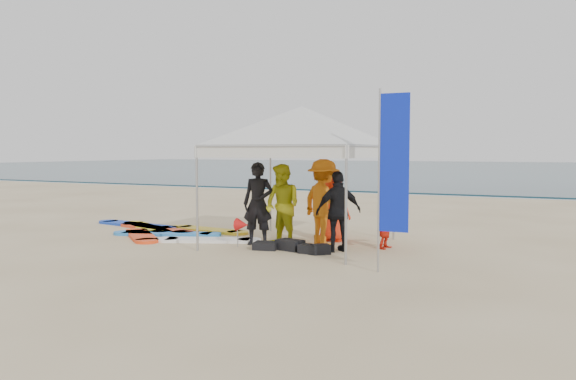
# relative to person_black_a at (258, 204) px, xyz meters

# --- Properties ---
(ground) EXTENTS (120.00, 120.00, 0.00)m
(ground) POSITION_rel_person_black_a_xyz_m (-0.57, -1.90, -0.93)
(ground) COLOR beige
(ground) RESTS_ON ground
(ocean) EXTENTS (160.00, 84.00, 0.08)m
(ocean) POSITION_rel_person_black_a_xyz_m (-0.57, 58.10, -0.89)
(ocean) COLOR #0C2633
(ocean) RESTS_ON ground
(shoreline_foam) EXTENTS (160.00, 1.20, 0.01)m
(shoreline_foam) POSITION_rel_person_black_a_xyz_m (-0.57, 16.30, -0.93)
(shoreline_foam) COLOR silver
(shoreline_foam) RESTS_ON ground
(person_black_a) EXTENTS (0.76, 0.59, 1.86)m
(person_black_a) POSITION_rel_person_black_a_xyz_m (0.00, 0.00, 0.00)
(person_black_a) COLOR black
(person_black_a) RESTS_ON ground
(person_yellow) EXTENTS (1.06, 0.94, 1.82)m
(person_yellow) POSITION_rel_person_black_a_xyz_m (0.57, 0.09, -0.02)
(person_yellow) COLOR gold
(person_yellow) RESTS_ON ground
(person_orange_a) EXTENTS (1.43, 1.23, 1.92)m
(person_orange_a) POSITION_rel_person_black_a_xyz_m (1.32, 0.63, 0.03)
(person_orange_a) COLOR orange
(person_orange_a) RESTS_ON ground
(person_black_b) EXTENTS (1.01, 0.97, 1.69)m
(person_black_b) POSITION_rel_person_black_a_xyz_m (1.92, -0.02, -0.09)
(person_black_b) COLOR black
(person_black_b) RESTS_ON ground
(person_orange_b) EXTENTS (0.84, 0.58, 1.65)m
(person_orange_b) POSITION_rel_person_black_a_xyz_m (1.32, 1.21, -0.10)
(person_orange_b) COLOR red
(person_orange_b) RESTS_ON ground
(person_seated) EXTENTS (0.43, 0.93, 0.96)m
(person_seated) POSITION_rel_person_black_a_xyz_m (2.69, 0.79, -0.45)
(person_seated) COLOR red
(person_seated) RESTS_ON ground
(canopy_tent) EXTENTS (4.68, 4.68, 3.53)m
(canopy_tent) POSITION_rel_person_black_a_xyz_m (0.88, 0.42, 2.14)
(canopy_tent) COLOR #A5A5A8
(canopy_tent) RESTS_ON ground
(feather_flag) EXTENTS (0.54, 0.04, 3.16)m
(feather_flag) POSITION_rel_person_black_a_xyz_m (3.49, -1.59, 0.93)
(feather_flag) COLOR #A5A5A8
(feather_flag) RESTS_ON ground
(marker_pennant) EXTENTS (0.28, 0.28, 0.64)m
(marker_pennant) POSITION_rel_person_black_a_xyz_m (-0.15, -0.45, -0.43)
(marker_pennant) COLOR #A5A5A8
(marker_pennant) RESTS_ON ground
(gear_pile) EXTENTS (1.77, 0.65, 0.22)m
(gear_pile) POSITION_rel_person_black_a_xyz_m (1.04, -0.40, -0.83)
(gear_pile) COLOR black
(gear_pile) RESTS_ON ground
(surfboard_spread) EXTENTS (5.55, 2.77, 0.07)m
(surfboard_spread) POSITION_rel_person_black_a_xyz_m (-3.14, 0.63, -0.89)
(surfboard_spread) COLOR #F3421C
(surfboard_spread) RESTS_ON ground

